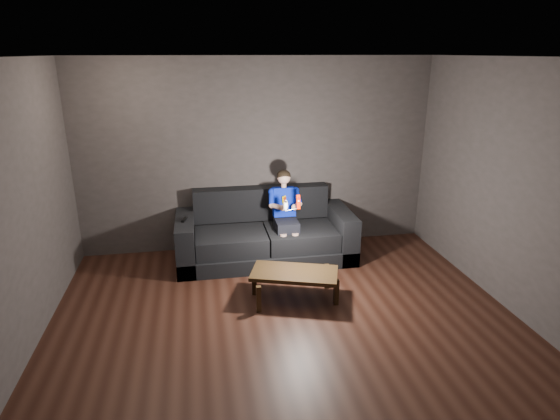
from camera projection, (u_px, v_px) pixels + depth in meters
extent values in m
plane|color=black|center=(293.00, 340.00, 4.70)|extent=(5.00, 5.00, 0.00)
cube|color=#352F2D|center=(258.00, 156.00, 6.59)|extent=(5.00, 0.04, 2.70)
cube|color=#352F2D|center=(417.00, 407.00, 1.93)|extent=(5.00, 0.04, 2.70)
cube|color=#352F2D|center=(538.00, 198.00, 4.68)|extent=(0.04, 5.00, 2.70)
cube|color=white|center=(295.00, 57.00, 3.83)|extent=(5.00, 5.00, 0.02)
cube|color=black|center=(265.00, 252.00, 6.51)|extent=(2.39, 1.03, 0.21)
cube|color=black|center=(231.00, 242.00, 6.26)|extent=(0.94, 0.73, 0.25)
cube|color=black|center=(301.00, 237.00, 6.42)|extent=(0.94, 0.73, 0.25)
cube|color=black|center=(261.00, 203.00, 6.69)|extent=(1.91, 0.24, 0.47)
cube|color=black|center=(186.00, 242.00, 6.26)|extent=(0.24, 1.03, 0.65)
cube|color=black|center=(340.00, 232.00, 6.62)|extent=(0.24, 1.03, 0.65)
cube|color=black|center=(286.00, 225.00, 6.30)|extent=(0.30, 0.38, 0.14)
cube|color=#0B1287|center=(284.00, 202.00, 6.40)|extent=(0.30, 0.21, 0.42)
cube|color=#FFCE00|center=(285.00, 199.00, 6.30)|extent=(0.09, 0.09, 0.10)
cube|color=#B62802|center=(285.00, 199.00, 6.30)|extent=(0.06, 0.06, 0.06)
cylinder|color=tan|center=(284.00, 186.00, 6.33)|extent=(0.07, 0.07, 0.06)
sphere|color=tan|center=(284.00, 177.00, 6.29)|extent=(0.18, 0.18, 0.18)
ellipsoid|color=black|center=(284.00, 176.00, 6.29)|extent=(0.19, 0.19, 0.16)
cylinder|color=#0B1287|center=(271.00, 199.00, 6.28)|extent=(0.08, 0.23, 0.19)
cylinder|color=#0B1287|center=(298.00, 197.00, 6.35)|extent=(0.08, 0.23, 0.19)
cylinder|color=tan|center=(277.00, 205.00, 6.16)|extent=(0.14, 0.24, 0.10)
cylinder|color=tan|center=(297.00, 204.00, 6.20)|extent=(0.14, 0.24, 0.10)
sphere|color=tan|center=(283.00, 208.00, 6.08)|extent=(0.08, 0.08, 0.08)
sphere|color=tan|center=(295.00, 207.00, 6.11)|extent=(0.08, 0.08, 0.08)
cylinder|color=tan|center=(283.00, 246.00, 6.17)|extent=(0.09, 0.09, 0.34)
cylinder|color=tan|center=(295.00, 245.00, 6.20)|extent=(0.09, 0.09, 0.34)
cube|color=#C61900|center=(298.00, 202.00, 5.87)|extent=(0.04, 0.07, 0.19)
cube|color=#73000D|center=(299.00, 198.00, 5.83)|extent=(0.03, 0.01, 0.03)
cylinder|color=white|center=(299.00, 203.00, 5.85)|extent=(0.02, 0.01, 0.02)
ellipsoid|color=white|center=(286.00, 205.00, 5.86)|extent=(0.07, 0.10, 0.15)
cylinder|color=black|center=(286.00, 202.00, 5.81)|extent=(0.03, 0.01, 0.03)
cube|color=black|center=(184.00, 219.00, 6.10)|extent=(0.07, 0.17, 0.03)
cube|color=black|center=(184.00, 217.00, 6.14)|extent=(0.02, 0.02, 0.00)
cube|color=black|center=(294.00, 273.00, 5.36)|extent=(1.08, 0.77, 0.04)
cube|color=black|center=(259.00, 299.00, 5.16)|extent=(0.05, 0.05, 0.31)
cube|color=black|center=(336.00, 292.00, 5.30)|extent=(0.05, 0.05, 0.31)
cube|color=black|center=(254.00, 282.00, 5.53)|extent=(0.05, 0.05, 0.31)
cube|color=black|center=(327.00, 276.00, 5.68)|extent=(0.05, 0.05, 0.31)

